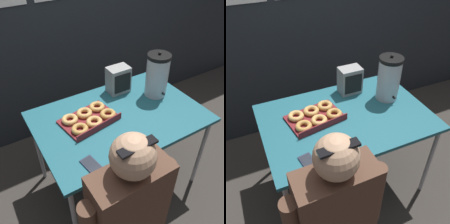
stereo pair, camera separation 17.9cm
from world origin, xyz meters
TOP-DOWN VIEW (x-y plane):
  - ground_plane at (0.00, 0.00)m, footprint 12.00×12.00m
  - back_wall at (0.00, 1.02)m, footprint 6.00×0.11m
  - folding_table at (0.00, 0.00)m, footprint 1.24×0.83m
  - donut_box at (-0.22, 0.06)m, footprint 0.43×0.33m
  - coffee_urn at (0.40, 0.09)m, footprint 0.18×0.21m
  - cell_phone at (-0.40, -0.31)m, footprint 0.10×0.16m
  - space_heater at (0.17, 0.28)m, footprint 0.18×0.13m

SIDE VIEW (x-z plane):
  - ground_plane at x=0.00m, z-range 0.00..0.00m
  - folding_table at x=0.00m, z-range 0.33..1.08m
  - cell_phone at x=-0.40m, z-range 0.75..0.76m
  - donut_box at x=-0.22m, z-range 0.75..0.80m
  - space_heater at x=0.17m, z-range 0.75..0.97m
  - coffee_urn at x=0.40m, z-range 0.74..1.12m
  - back_wall at x=0.00m, z-range 0.00..2.56m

